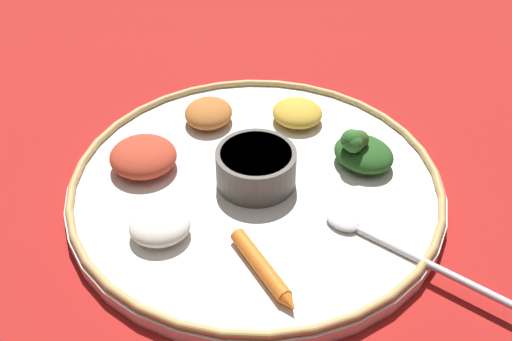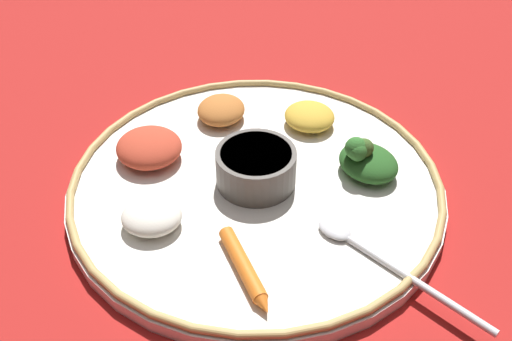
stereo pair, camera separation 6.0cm
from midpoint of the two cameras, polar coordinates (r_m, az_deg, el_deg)
The scene contains 11 objects.
ground_plane at distance 0.62m, azimuth 2.77°, elevation -2.16°, with size 2.40×2.40×0.00m, color maroon.
platter at distance 0.62m, azimuth 2.79°, elevation -1.68°, with size 0.39×0.39×0.01m, color white.
platter_rim at distance 0.61m, azimuth 2.82°, elevation -0.98°, with size 0.38×0.38×0.01m, color tan.
center_bowl at distance 0.60m, azimuth 2.88°, elevation 0.31°, with size 0.08×0.08×0.04m.
spoon at distance 0.55m, azimuth 14.43°, elevation -8.00°, with size 0.04×0.18×0.01m.
greens_pile at distance 0.63m, azimuth 13.30°, elevation 0.91°, with size 0.07×0.08×0.05m.
carrot_near_spoon at distance 0.52m, azimuth 2.29°, elevation -9.61°, with size 0.06×0.09×0.01m.
mound_rice_white at distance 0.56m, azimuth -7.02°, elevation -4.56°, with size 0.06×0.05×0.02m, color silver.
mound_berbere_red at distance 0.64m, azimuth -7.63°, elevation 2.11°, with size 0.07×0.07×0.03m, color #B73D28.
mound_chickpea at distance 0.69m, azimuth -0.89°, elevation 5.77°, with size 0.06×0.05×0.02m, color #B2662D.
mound_lentil_yellow at distance 0.69m, azimuth 7.69°, elevation 5.09°, with size 0.06×0.06×0.02m, color gold.
Camera 2 is at (-0.36, -0.28, 0.42)m, focal length 41.49 mm.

